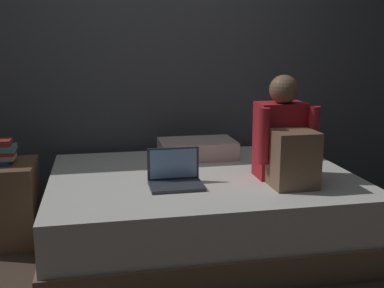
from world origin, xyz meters
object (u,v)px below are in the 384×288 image
at_px(nightstand, 3,203).
at_px(person_sitting, 285,141).
at_px(laptop, 175,177).
at_px(pillow, 197,149).
at_px(bed, 202,207).

height_order(nightstand, person_sitting, person_sitting).
bearing_deg(laptop, person_sitting, -2.21).
relative_size(laptop, pillow, 0.57).
distance_m(bed, nightstand, 1.32).
bearing_deg(bed, pillow, 82.14).
distance_m(bed, pillow, 0.54).
xyz_separation_m(nightstand, pillow, (1.36, 0.22, 0.26)).
bearing_deg(laptop, nightstand, 157.89).
bearing_deg(pillow, laptop, -112.64).
height_order(nightstand, laptop, laptop).
height_order(bed, laptop, laptop).
xyz_separation_m(bed, laptop, (-0.21, -0.21, 0.29)).
distance_m(person_sitting, laptop, 0.72).
bearing_deg(person_sitting, pillow, 120.86).
xyz_separation_m(bed, person_sitting, (0.47, -0.24, 0.48)).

